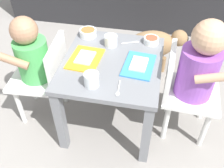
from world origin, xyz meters
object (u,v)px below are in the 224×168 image
food_tray_left (85,58)px  food_tray_right (139,65)px  seated_child_right (197,69)px  water_cup_left (92,80)px  water_cup_right (111,41)px  dog (155,44)px  spoon_by_left_tray (132,42)px  veggie_bowl_far (151,40)px  spoon_by_right_tray (118,90)px  seated_child_left (35,59)px  cereal_bowl_left_side (88,33)px  dining_table (112,74)px

food_tray_left → food_tray_right: 0.27m
seated_child_right → water_cup_left: bearing=-156.2°
water_cup_left → water_cup_right: water_cup_left is taller
dog → spoon_by_left_tray: size_ratio=4.30×
water_cup_left → veggie_bowl_far: 0.45m
spoon_by_right_tray → food_tray_left: bearing=136.9°
seated_child_left → cereal_bowl_left_side: (0.23, 0.23, 0.05)m
water_cup_right → spoon_by_left_tray: (0.11, 0.05, -0.02)m
spoon_by_left_tray → water_cup_left: bearing=-109.2°
dog → veggie_bowl_far: 0.43m
seated_child_left → dining_table: bearing=3.0°
dining_table → spoon_by_left_tray: spoon_by_left_tray is taller
food_tray_left → veggie_bowl_far: size_ratio=2.59×
cereal_bowl_left_side → spoon_by_right_tray: 0.47m
water_cup_left → water_cup_right: (0.02, 0.33, -0.00)m
dog → water_cup_right: 0.54m
dining_table → water_cup_left: bearing=-106.2°
dining_table → food_tray_right: (0.13, -0.01, 0.09)m
veggie_bowl_far → spoon_by_right_tray: veggie_bowl_far is taller
water_cup_right → seated_child_left: bearing=-156.6°
dining_table → spoon_by_right_tray: size_ratio=5.40×
dog → water_cup_right: bearing=-119.6°
seated_child_left → water_cup_left: seated_child_left is taller
cereal_bowl_left_side → dining_table: bearing=-49.2°
seated_child_right → spoon_by_left_tray: size_ratio=7.16×
seated_child_left → seated_child_right: 0.81m
dog → water_cup_left: bearing=-109.0°
dog → water_cup_left: water_cup_left is taller
water_cup_right → cereal_bowl_left_side: size_ratio=0.73×
spoon_by_right_tray → water_cup_right: bearing=106.7°
dog → food_tray_left: size_ratio=1.97×
seated_child_right → dog: seated_child_right is taller
food_tray_right → seated_child_left: bearing=-178.7°
veggie_bowl_far → cereal_bowl_left_side: cereal_bowl_left_side is taller
seated_child_right → food_tray_left: (-0.54, -0.03, 0.00)m
water_cup_right → dog: bearing=60.4°
food_tray_right → spoon_by_left_tray: bearing=107.2°
water_cup_right → cereal_bowl_left_side: 0.16m
food_tray_left → dining_table: bearing=3.5°
food_tray_right → veggie_bowl_far: veggie_bowl_far is taller
seated_child_right → spoon_by_right_tray: 0.40m
water_cup_left → veggie_bowl_far: size_ratio=0.83×
veggie_bowl_far → spoon_by_right_tray: bearing=-105.0°
food_tray_right → water_cup_right: water_cup_right is taller
cereal_bowl_left_side → spoon_by_left_tray: (0.25, -0.02, -0.02)m
dog → cereal_bowl_left_side: 0.57m
dog → seated_child_right: bearing=-68.7°
seated_child_left → dog: bearing=43.4°
seated_child_right → veggie_bowl_far: (-0.23, 0.19, 0.01)m
seated_child_left → seated_child_right: bearing=2.7°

